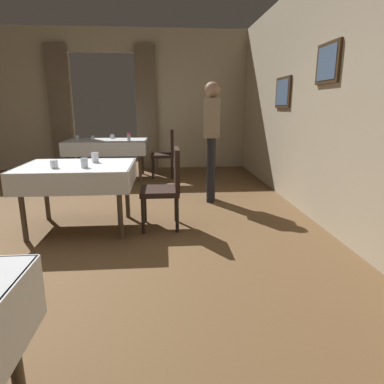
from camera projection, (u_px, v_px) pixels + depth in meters
ground at (49, 235)px, 3.74m from camera, size 10.08×10.08×0.00m
wall_right at (340, 95)px, 3.62m from camera, size 0.16×8.40×3.00m
wall_back at (104, 100)px, 7.40m from camera, size 6.40×0.27×3.00m
dining_table_mid at (78, 173)px, 3.79m from camera, size 1.23×0.96×0.75m
dining_table_far at (107, 145)px, 6.55m from camera, size 1.54×0.94×0.75m
chair_mid_right at (167, 184)px, 3.87m from camera, size 0.44×0.44×0.93m
chair_far_right at (166, 151)px, 6.69m from camera, size 0.44×0.44×0.93m
glass_mid_a at (84, 163)px, 3.58m from camera, size 0.08×0.08×0.10m
glass_mid_b at (54, 164)px, 3.55m from camera, size 0.08×0.08×0.08m
glass_mid_c at (95, 157)px, 3.92m from camera, size 0.08×0.08×0.12m
flower_vase_far at (129, 136)px, 6.42m from camera, size 0.07×0.07×0.17m
glass_far_b at (92, 138)px, 6.55m from camera, size 0.08×0.08×0.08m
glass_far_c at (77, 137)px, 6.58m from camera, size 0.07×0.07×0.09m
glass_far_d at (112, 136)px, 6.84m from camera, size 0.08×0.08×0.08m
person_waiter_by_doorway at (212, 132)px, 4.86m from camera, size 0.28×0.39×1.72m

